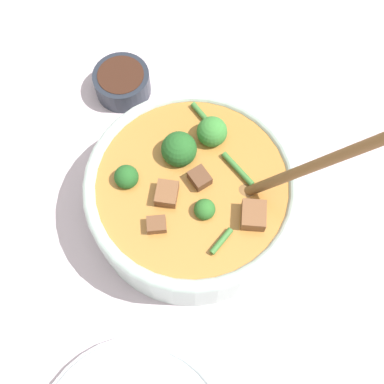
# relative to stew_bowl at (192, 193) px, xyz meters

# --- Properties ---
(ground_plane) EXTENTS (4.00, 4.00, 0.00)m
(ground_plane) POSITION_rel_stew_bowl_xyz_m (0.00, 0.00, -0.05)
(ground_plane) COLOR silver
(stew_bowl) EXTENTS (0.32, 0.26, 0.26)m
(stew_bowl) POSITION_rel_stew_bowl_xyz_m (0.00, 0.00, 0.00)
(stew_bowl) COLOR #B2C6BC
(stew_bowl) RESTS_ON ground_plane
(condiment_bowl) EXTENTS (0.08, 0.08, 0.04)m
(condiment_bowl) POSITION_rel_stew_bowl_xyz_m (0.16, -0.14, -0.03)
(condiment_bowl) COLOR #232833
(condiment_bowl) RESTS_ON ground_plane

